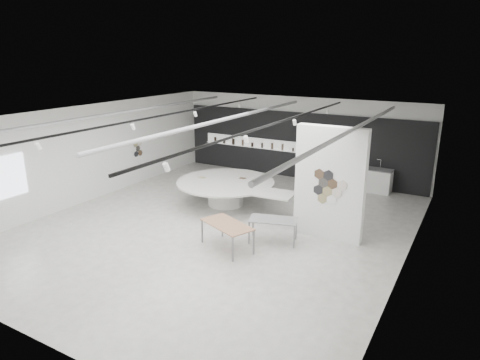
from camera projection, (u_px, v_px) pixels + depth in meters
The scene contains 7 objects.
room at pixel (215, 168), 14.13m from camera, with size 12.02×14.02×3.82m.
back_wall_display at pixel (296, 146), 20.04m from camera, with size 11.80×0.27×3.10m.
partition_column at pixel (330, 184), 13.33m from camera, with size 2.20×0.38×3.60m.
display_island at pixel (227, 190), 16.57m from camera, with size 5.00×4.00×0.97m.
sample_table_wood at pixel (227, 226), 12.81m from camera, with size 1.90×1.45×0.80m.
sample_table_stone at pixel (273, 221), 13.28m from camera, with size 1.63×1.14×0.76m.
kitchen_counter at pixel (370, 180), 18.28m from camera, with size 1.80×0.74×1.40m.
Camera 1 is at (7.39, -11.45, 5.71)m, focal length 32.00 mm.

